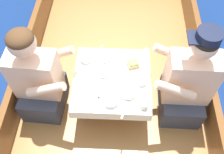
% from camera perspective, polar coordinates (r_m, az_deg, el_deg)
% --- Properties ---
extents(ground_plane, '(60.00, 60.00, 0.00)m').
position_cam_1_polar(ground_plane, '(2.85, 0.06, -7.79)').
color(ground_plane, navy).
extents(boat_deck, '(1.87, 3.66, 0.34)m').
position_cam_1_polar(boat_deck, '(2.69, 0.06, -6.12)').
color(boat_deck, '#9E6B38').
rests_on(boat_deck, ground_plane).
extents(gunwale_port, '(0.06, 3.66, 0.32)m').
position_cam_1_polar(gunwale_port, '(2.59, -20.32, -1.44)').
color(gunwale_port, brown).
rests_on(gunwale_port, boat_deck).
extents(gunwale_starboard, '(0.06, 3.66, 0.32)m').
position_cam_1_polar(gunwale_starboard, '(2.56, 20.79, -2.90)').
color(gunwale_starboard, brown).
rests_on(gunwale_starboard, boat_deck).
extents(cockpit_table, '(0.67, 0.69, 0.40)m').
position_cam_1_polar(cockpit_table, '(2.21, 0.00, -0.96)').
color(cockpit_table, '#B2B2B7').
rests_on(cockpit_table, boat_deck).
extents(person_port, '(0.54, 0.46, 0.98)m').
position_cam_1_polar(person_port, '(2.25, -16.47, -0.81)').
color(person_port, '#333847').
rests_on(person_port, boat_deck).
extents(person_starboard, '(0.53, 0.44, 1.04)m').
position_cam_1_polar(person_starboard, '(2.21, 16.65, -1.77)').
color(person_starboard, '#333847').
rests_on(person_starboard, boat_deck).
extents(plate_sandwich, '(0.20, 0.20, 0.01)m').
position_cam_1_polar(plate_sandwich, '(2.25, 4.76, 2.55)').
color(plate_sandwich, white).
rests_on(plate_sandwich, cockpit_table).
extents(plate_bread, '(0.18, 0.18, 0.01)m').
position_cam_1_polar(plate_bread, '(2.11, -3.84, -2.69)').
color(plate_bread, white).
rests_on(plate_bread, cockpit_table).
extents(sandwich, '(0.12, 0.11, 0.05)m').
position_cam_1_polar(sandwich, '(2.23, 4.81, 2.98)').
color(sandwich, tan).
rests_on(sandwich, plate_sandwich).
extents(bowl_port_near, '(0.11, 0.11, 0.04)m').
position_cam_1_polar(bowl_port_near, '(2.19, -2.14, 1.16)').
color(bowl_port_near, white).
rests_on(bowl_port_near, cockpit_table).
extents(bowl_starboard_near, '(0.13, 0.13, 0.04)m').
position_cam_1_polar(bowl_starboard_near, '(2.07, 3.72, -3.48)').
color(bowl_starboard_near, white).
rests_on(bowl_starboard_near, cockpit_table).
extents(bowl_center_far, '(0.13, 0.13, 0.04)m').
position_cam_1_polar(bowl_center_far, '(2.30, -5.93, 4.47)').
color(bowl_center_far, white).
rests_on(bowl_center_far, cockpit_table).
extents(bowl_port_far, '(0.12, 0.12, 0.04)m').
position_cam_1_polar(bowl_port_far, '(2.02, -0.34, -5.60)').
color(bowl_port_far, white).
rests_on(bowl_port_far, cockpit_table).
extents(coffee_cup_port, '(0.09, 0.07, 0.05)m').
position_cam_1_polar(coffee_cup_port, '(2.13, 6.84, -1.17)').
color(coffee_cup_port, white).
rests_on(coffee_cup_port, cockpit_table).
extents(coffee_cup_starboard, '(0.10, 0.07, 0.07)m').
position_cam_1_polar(coffee_cup_starboard, '(2.27, -1.49, 4.45)').
color(coffee_cup_starboard, white).
rests_on(coffee_cup_starboard, cockpit_table).
extents(tin_can, '(0.07, 0.07, 0.05)m').
position_cam_1_polar(tin_can, '(2.02, 7.37, -6.42)').
color(tin_can, silver).
rests_on(tin_can, cockpit_table).
extents(utensil_knife_port, '(0.06, 0.17, 0.00)m').
position_cam_1_polar(utensil_knife_port, '(2.01, 2.94, -7.39)').
color(utensil_knife_port, silver).
rests_on(utensil_knife_port, cockpit_table).
extents(utensil_fork_port, '(0.07, 0.17, 0.00)m').
position_cam_1_polar(utensil_fork_port, '(2.05, -3.48, -5.78)').
color(utensil_fork_port, silver).
rests_on(utensil_fork_port, cockpit_table).
extents(utensil_knife_starboard, '(0.05, 0.17, 0.00)m').
position_cam_1_polar(utensil_knife_starboard, '(2.36, -2.89, 5.74)').
color(utensil_knife_starboard, silver).
rests_on(utensil_knife_starboard, cockpit_table).
extents(utensil_spoon_center, '(0.11, 0.14, 0.01)m').
position_cam_1_polar(utensil_spoon_center, '(2.38, 7.33, 5.80)').
color(utensil_spoon_center, silver).
rests_on(utensil_spoon_center, cockpit_table).
extents(utensil_spoon_port, '(0.04, 0.17, 0.01)m').
position_cam_1_polar(utensil_spoon_port, '(2.27, -5.79, 2.80)').
color(utensil_spoon_port, silver).
rests_on(utensil_spoon_port, cockpit_table).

